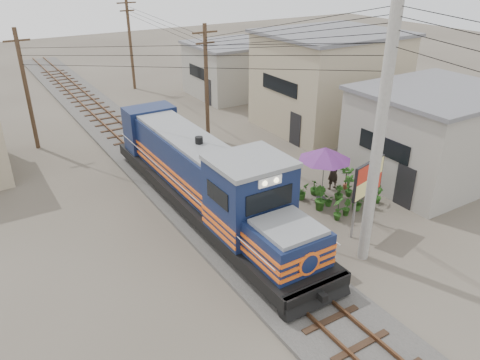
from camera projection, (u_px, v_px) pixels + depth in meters
ground at (282, 280)px, 16.85m from camera, size 120.00×120.00×0.00m
ballast at (169, 176)px, 24.46m from camera, size 3.60×70.00×0.16m
track at (168, 173)px, 24.38m from camera, size 1.15×70.00×0.12m
locomotive at (206, 180)px, 20.46m from camera, size 2.82×15.34×3.80m
utility_pole_main at (379, 136)px, 15.93m from camera, size 0.40×0.40×10.00m
wooden_pole_mid at (206, 81)px, 28.07m from camera, size 1.60×0.24×7.00m
wooden_pole_far at (130, 42)px, 38.80m from camera, size 1.60×0.24×7.50m
wooden_pole_left at (26, 88)px, 26.64m from camera, size 1.60×0.24×7.00m
power_lines at (168, 32)px, 19.96m from camera, size 9.65×19.00×3.30m
shophouse_front at (433, 135)px, 23.54m from camera, size 7.35×6.30×4.70m
shophouse_mid at (329, 80)px, 30.57m from camera, size 8.40×7.35×6.20m
shophouse_back at (231, 69)px, 37.94m from camera, size 6.30×6.30×4.20m
billboard at (368, 180)px, 18.90m from camera, size 2.02×0.61×3.16m
market_umbrella at (325, 154)px, 21.22m from camera, size 3.23×3.23×2.72m
vendor at (333, 172)px, 22.97m from camera, size 0.66×0.43×1.80m
plant_nursery at (341, 195)px, 21.71m from camera, size 3.57×3.13×1.12m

